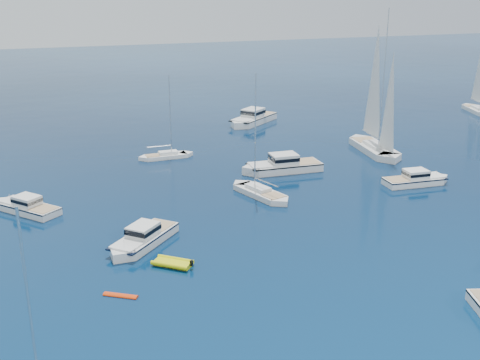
# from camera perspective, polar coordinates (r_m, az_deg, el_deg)

# --- Properties ---
(ground) EXTENTS (400.00, 400.00, 0.00)m
(ground) POSITION_cam_1_polar(r_m,az_deg,el_deg) (47.37, 11.20, -9.78)
(ground) COLOR navy
(ground) RESTS_ON ground
(motor_cruiser_left) EXTENTS (8.39, 8.36, 2.38)m
(motor_cruiser_left) POSITION_cam_1_polar(r_m,az_deg,el_deg) (53.64, -9.41, -6.20)
(motor_cruiser_left) COLOR silver
(motor_cruiser_left) RESTS_ON ground
(motor_cruiser_centre) EXTENTS (11.09, 3.94, 2.87)m
(motor_cruiser_centre) POSITION_cam_1_polar(r_m,az_deg,el_deg) (73.59, 4.07, 0.85)
(motor_cruiser_centre) COLOR silver
(motor_cruiser_centre) RESTS_ON ground
(motor_cruiser_far_r) EXTENTS (8.80, 3.33, 2.26)m
(motor_cruiser_far_r) POSITION_cam_1_polar(r_m,az_deg,el_deg) (71.70, 16.70, -0.38)
(motor_cruiser_far_r) COLOR white
(motor_cruiser_far_r) RESTS_ON ground
(motor_cruiser_far_l) EXTENTS (7.28, 8.16, 2.21)m
(motor_cruiser_far_l) POSITION_cam_1_polar(r_m,az_deg,el_deg) (64.23, -19.94, -2.90)
(motor_cruiser_far_l) COLOR silver
(motor_cruiser_far_l) RESTS_ON ground
(motor_cruiser_distant) EXTENTS (11.70, 10.24, 3.14)m
(motor_cruiser_distant) POSITION_cam_1_polar(r_m,az_deg,el_deg) (99.57, 1.20, 5.53)
(motor_cruiser_distant) COLOR white
(motor_cruiser_distant) RESTS_ON ground
(sailboat_mid_r) EXTENTS (5.05, 9.75, 13.88)m
(sailboat_mid_r) POSITION_cam_1_polar(r_m,az_deg,el_deg) (65.00, 1.95, -1.51)
(sailboat_mid_r) COLOR silver
(sailboat_mid_r) RESTS_ON ground
(sailboat_centre) EXTENTS (7.85, 2.10, 11.51)m
(sailboat_centre) POSITION_cam_1_polar(r_m,az_deg,el_deg) (79.77, -7.17, 2.14)
(sailboat_centre) COLOR white
(sailboat_centre) RESTS_ON ground
(sailboat_sails_r) EXTENTS (5.56, 14.08, 20.14)m
(sailboat_sails_r) POSITION_cam_1_polar(r_m,az_deg,el_deg) (84.38, 12.84, 2.71)
(sailboat_sails_r) COLOR silver
(sailboat_sails_r) RESTS_ON ground
(sailboat_sails_far) EXTENTS (5.65, 10.71, 15.26)m
(sailboat_sails_far) POSITION_cam_1_polar(r_m,az_deg,el_deg) (117.02, 21.97, 6.14)
(sailboat_sails_far) COLOR white
(sailboat_sails_far) RESTS_ON ground
(tender_yellow) EXTENTS (3.86, 3.70, 0.95)m
(tender_yellow) POSITION_cam_1_polar(r_m,az_deg,el_deg) (49.53, -6.55, -8.23)
(tender_yellow) COLOR #D1D50C
(tender_yellow) RESTS_ON ground
(kayak_orange) EXTENTS (2.52, 1.94, 0.30)m
(kayak_orange) POSITION_cam_1_polar(r_m,az_deg,el_deg) (45.61, -11.49, -10.98)
(kayak_orange) COLOR red
(kayak_orange) RESTS_ON ground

